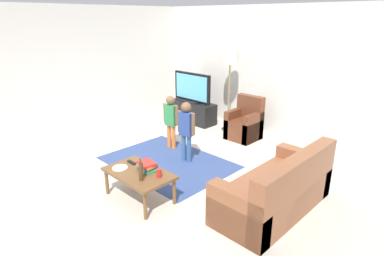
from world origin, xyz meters
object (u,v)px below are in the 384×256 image
at_px(bottle, 141,171).
at_px(tv, 192,88).
at_px(tv_stand, 193,112).
at_px(soda_can, 159,173).
at_px(couch, 279,192).
at_px(coffee_table, 139,175).
at_px(floor_lamp, 230,61).
at_px(tv_remote, 132,163).
at_px(child_center, 186,127).
at_px(plate, 120,168).
at_px(child_near_tv, 171,117).
at_px(armchair, 245,125).
at_px(book_stack, 147,166).

bearing_deg(bottle, tv, 124.27).
height_order(tv_stand, soda_can, soda_can).
height_order(couch, coffee_table, couch).
bearing_deg(tv_stand, floor_lamp, 8.87).
height_order(couch, floor_lamp, floor_lamp).
bearing_deg(floor_lamp, couch, -40.04).
distance_m(tv_stand, tv_remote, 3.40).
distance_m(child_center, plate, 1.49).
xyz_separation_m(child_near_tv, plate, (0.79, -1.70, -0.20)).
xyz_separation_m(armchair, soda_can, (0.67, -2.93, 0.18)).
xyz_separation_m(tv_stand, couch, (3.51, -1.98, 0.05)).
distance_m(tv, child_center, 2.29).
bearing_deg(plate, soda_can, 20.14).
bearing_deg(couch, child_near_tv, 169.56).
xyz_separation_m(couch, coffee_table, (-1.57, -1.09, 0.08)).
bearing_deg(tv_remote, child_near_tv, 121.62).
bearing_deg(book_stack, floor_lamp, 108.10).
bearing_deg(tv_stand, plate, -62.51).
xyz_separation_m(armchair, tv_remote, (0.05, -2.93, 0.13)).
relative_size(child_near_tv, book_stack, 3.51).
relative_size(tv, child_center, 1.01).
bearing_deg(tv_remote, armchair, 95.08).
distance_m(tv_stand, tv, 0.60).
bearing_deg(child_near_tv, armchair, 63.71).
xyz_separation_m(tv, couch, (3.51, -1.96, -0.56)).
xyz_separation_m(bottle, tv_remote, (-0.52, 0.22, -0.12)).
relative_size(tv_stand, couch, 0.67).
height_order(tv, plate, tv).
relative_size(tv_stand, book_stack, 4.02).
xyz_separation_m(book_stack, soda_can, (0.27, -0.02, -0.00)).
xyz_separation_m(tv_stand, armchair, (1.59, -0.04, 0.05)).
distance_m(couch, armchair, 2.73).
bearing_deg(coffee_table, child_near_tv, 124.21).
bearing_deg(soda_can, couch, 38.37).
bearing_deg(tv_stand, child_near_tv, -59.84).
height_order(tv_stand, plate, tv_stand).
height_order(book_stack, bottle, bottle).
bearing_deg(book_stack, couch, 32.53).
xyz_separation_m(armchair, coffee_table, (0.35, -3.03, 0.07)).
bearing_deg(coffee_table, tv_stand, 122.28).
distance_m(coffee_table, bottle, 0.31).
relative_size(tv, child_near_tv, 1.05).
distance_m(tv, plate, 3.60).
height_order(floor_lamp, coffee_table, floor_lamp).
relative_size(book_stack, soda_can, 2.49).
bearing_deg(plate, couch, 33.18).
xyz_separation_m(tv_stand, child_near_tv, (0.87, -1.49, 0.39)).
bearing_deg(child_near_tv, bottle, -52.71).
distance_m(tv, couch, 4.06).
bearing_deg(floor_lamp, book_stack, -71.90).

